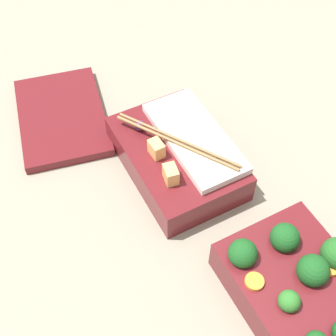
% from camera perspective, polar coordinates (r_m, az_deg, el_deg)
% --- Properties ---
extents(ground_plane, '(3.00, 3.00, 0.00)m').
position_cam_1_polar(ground_plane, '(0.68, 7.91, -7.80)').
color(ground_plane, gray).
extents(bento_tray_vegetable, '(0.21, 0.15, 0.08)m').
position_cam_1_polar(bento_tray_vegetable, '(0.62, 16.19, -14.45)').
color(bento_tray_vegetable, maroon).
rests_on(bento_tray_vegetable, ground_plane).
extents(bento_tray_rice, '(0.21, 0.14, 0.08)m').
position_cam_1_polar(bento_tray_rice, '(0.72, 1.25, 1.49)').
color(bento_tray_rice, maroon).
rests_on(bento_tray_rice, ground_plane).
extents(bento_lid, '(0.23, 0.18, 0.02)m').
position_cam_1_polar(bento_lid, '(0.82, -12.82, 6.14)').
color(bento_lid, maroon).
rests_on(bento_lid, ground_plane).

